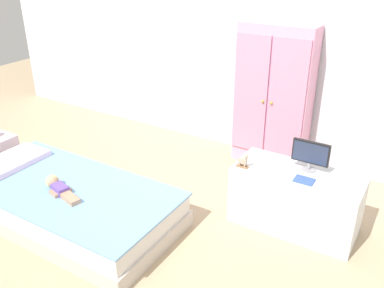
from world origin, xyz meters
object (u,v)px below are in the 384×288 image
object	(u,v)px
bed	(68,203)
tv_monitor	(311,154)
rocking_horse_toy	(244,161)
book_blue	(304,180)
wardrobe	(273,97)
doll	(57,186)
tv_stand	(295,200)

from	to	relation	value
bed	tv_monitor	world-z (taller)	tv_monitor
rocking_horse_toy	book_blue	xyz separation A→B (m)	(0.43, 0.04, -0.04)
bed	tv_monitor	xyz separation A→B (m)	(1.53, 0.87, 0.44)
bed	book_blue	bearing A→B (deg)	24.54
wardrobe	rocking_horse_toy	size ratio (longest dim) A/B	12.08
bed	rocking_horse_toy	world-z (taller)	rocking_horse_toy
bed	doll	xyz separation A→B (m)	(-0.01, -0.06, 0.18)
tv_monitor	doll	bearing A→B (deg)	-148.78
wardrobe	tv_monitor	world-z (taller)	wardrobe
wardrobe	doll	bearing A→B (deg)	-119.18
tv_stand	tv_monitor	bearing A→B (deg)	56.37
tv_monitor	tv_stand	bearing A→B (deg)	-123.63
book_blue	bed	bearing A→B (deg)	-155.46
tv_stand	book_blue	size ratio (longest dim) A/B	6.77
bed	book_blue	distance (m)	1.74
bed	tv_stand	size ratio (longest dim) A/B	1.90
bed	tv_monitor	size ratio (longest dim) A/B	6.51
wardrobe	tv_monitor	bearing A→B (deg)	-52.97
doll	book_blue	size ratio (longest dim) A/B	2.94
wardrobe	tv_monitor	distance (m)	0.98
bed	wardrobe	distance (m)	1.97
bed	book_blue	xyz separation A→B (m)	(1.55, 0.71, 0.32)
wardrobe	tv_stand	xyz separation A→B (m)	(0.54, -0.85, -0.43)
wardrobe	bed	bearing A→B (deg)	-119.83
tv_monitor	book_blue	size ratio (longest dim) A/B	1.97
doll	wardrobe	world-z (taller)	wardrobe
tv_stand	rocking_horse_toy	world-z (taller)	rocking_horse_toy
tv_monitor	rocking_horse_toy	distance (m)	0.47
tv_stand	doll	bearing A→B (deg)	-149.96
bed	tv_stand	bearing A→B (deg)	28.33
tv_monitor	book_blue	bearing A→B (deg)	-82.63
wardrobe	tv_stand	distance (m)	1.09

